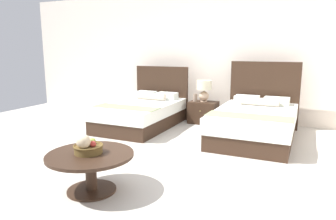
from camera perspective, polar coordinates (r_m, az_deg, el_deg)
The scene contains 9 objects.
ground_plane at distance 4.71m, azimuth -1.54°, elevation -8.59°, with size 10.17×9.44×0.02m, color beige.
wall_back at distance 7.18m, azimuth 8.71°, elevation 9.77°, with size 10.17×0.12×2.86m, color white.
bed_near_window at distance 6.46m, azimuth -4.67°, elevation -0.46°, with size 1.28×2.05×1.19m.
bed_near_corner at distance 5.74m, azimuth 15.63°, elevation -2.08°, with size 1.35×2.08×1.33m.
nightstand at distance 6.77m, azimuth 6.46°, elevation -0.42°, with size 0.59×0.45×0.47m.
table_lamp at distance 6.71m, azimuth 6.61°, elevation 3.90°, with size 0.32×0.32×0.45m.
vase at distance 6.74m, azimuth 4.98°, elevation 2.28°, with size 0.09×0.09×0.17m.
coffee_table at distance 3.61m, azimuth -13.96°, elevation -9.40°, with size 0.96×0.96×0.44m.
fruit_bowl at distance 3.55m, azimuth -14.53°, elevation -6.44°, with size 0.33×0.33×0.23m.
Camera 1 is at (1.93, -3.99, 1.57)m, focal length 33.39 mm.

